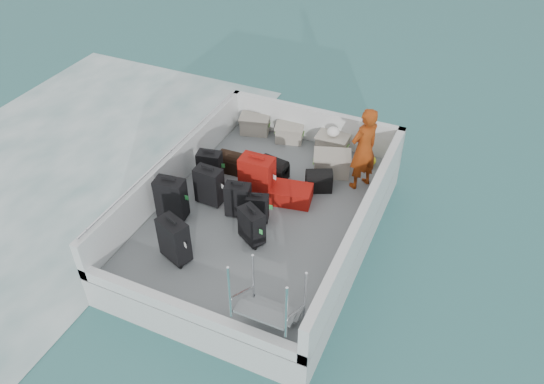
{
  "coord_description": "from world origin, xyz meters",
  "views": [
    {
      "loc": [
        2.97,
        -6.17,
        6.53
      ],
      "look_at": [
        0.14,
        0.1,
        1.0
      ],
      "focal_mm": 35.0,
      "sensor_mm": 36.0,
      "label": 1
    }
  ],
  "objects_px": {
    "crate_1": "(289,134)",
    "crate_3": "(332,164)",
    "suitcase_2": "(210,167)",
    "suitcase_3": "(174,240)",
    "passenger": "(364,149)",
    "suitcase_8": "(291,194)",
    "crate_2": "(332,145)",
    "suitcase_1": "(209,186)",
    "suitcase_0": "(171,199)",
    "suitcase_4": "(238,200)",
    "suitcase_6": "(252,226)",
    "crate_0": "(255,125)",
    "suitcase_5": "(257,177)",
    "suitcase_7": "(257,209)"
  },
  "relations": [
    {
      "from": "crate_0",
      "to": "crate_3",
      "type": "xyz_separation_m",
      "value": [
        1.9,
        -0.69,
        0.02
      ]
    },
    {
      "from": "suitcase_8",
      "to": "suitcase_1",
      "type": "bearing_deg",
      "value": 104.98
    },
    {
      "from": "suitcase_1",
      "to": "crate_2",
      "type": "bearing_deg",
      "value": 60.57
    },
    {
      "from": "suitcase_4",
      "to": "suitcase_0",
      "type": "bearing_deg",
      "value": -165.35
    },
    {
      "from": "crate_2",
      "to": "crate_1",
      "type": "bearing_deg",
      "value": 177.54
    },
    {
      "from": "suitcase_1",
      "to": "suitcase_5",
      "type": "xyz_separation_m",
      "value": [
        0.67,
        0.5,
        0.05
      ]
    },
    {
      "from": "suitcase_1",
      "to": "crate_3",
      "type": "bearing_deg",
      "value": 47.55
    },
    {
      "from": "suitcase_4",
      "to": "crate_0",
      "type": "xyz_separation_m",
      "value": [
        -0.86,
        2.44,
        -0.14
      ]
    },
    {
      "from": "suitcase_4",
      "to": "suitcase_5",
      "type": "xyz_separation_m",
      "value": [
        0.07,
        0.59,
        0.09
      ]
    },
    {
      "from": "suitcase_2",
      "to": "suitcase_3",
      "type": "relative_size",
      "value": 0.84
    },
    {
      "from": "suitcase_1",
      "to": "crate_2",
      "type": "xyz_separation_m",
      "value": [
        1.42,
        2.31,
        -0.17
      ]
    },
    {
      "from": "suitcase_8",
      "to": "crate_2",
      "type": "height_order",
      "value": "crate_2"
    },
    {
      "from": "suitcase_0",
      "to": "suitcase_4",
      "type": "height_order",
      "value": "suitcase_0"
    },
    {
      "from": "crate_1",
      "to": "crate_3",
      "type": "bearing_deg",
      "value": -31.25
    },
    {
      "from": "crate_1",
      "to": "crate_2",
      "type": "height_order",
      "value": "crate_2"
    },
    {
      "from": "suitcase_3",
      "to": "suitcase_7",
      "type": "xyz_separation_m",
      "value": [
        0.77,
        1.28,
        -0.11
      ]
    },
    {
      "from": "suitcase_6",
      "to": "crate_1",
      "type": "xyz_separation_m",
      "value": [
        -0.58,
        2.91,
        -0.14
      ]
    },
    {
      "from": "suitcase_0",
      "to": "crate_0",
      "type": "distance_m",
      "value": 2.94
    },
    {
      "from": "suitcase_1",
      "to": "suitcase_2",
      "type": "relative_size",
      "value": 1.13
    },
    {
      "from": "suitcase_1",
      "to": "crate_1",
      "type": "relative_size",
      "value": 1.31
    },
    {
      "from": "suitcase_8",
      "to": "crate_3",
      "type": "height_order",
      "value": "crate_3"
    },
    {
      "from": "suitcase_7",
      "to": "crate_3",
      "type": "xyz_separation_m",
      "value": [
        0.68,
        1.77,
        -0.06
      ]
    },
    {
      "from": "suitcase_3",
      "to": "suitcase_7",
      "type": "distance_m",
      "value": 1.5
    },
    {
      "from": "suitcase_3",
      "to": "passenger",
      "type": "distance_m",
      "value": 3.57
    },
    {
      "from": "suitcase_2",
      "to": "crate_1",
      "type": "height_order",
      "value": "suitcase_2"
    },
    {
      "from": "suitcase_0",
      "to": "crate_3",
      "type": "xyz_separation_m",
      "value": [
        2.01,
        2.25,
        -0.18
      ]
    },
    {
      "from": "suitcase_3",
      "to": "passenger",
      "type": "xyz_separation_m",
      "value": [
        2.03,
        2.91,
        0.42
      ]
    },
    {
      "from": "suitcase_4",
      "to": "suitcase_6",
      "type": "xyz_separation_m",
      "value": [
        0.48,
        -0.47,
        -0.01
      ]
    },
    {
      "from": "suitcase_7",
      "to": "crate_2",
      "type": "bearing_deg",
      "value": 61.72
    },
    {
      "from": "suitcase_8",
      "to": "crate_2",
      "type": "relative_size",
      "value": 1.22
    },
    {
      "from": "suitcase_0",
      "to": "suitcase_5",
      "type": "bearing_deg",
      "value": 38.74
    },
    {
      "from": "crate_3",
      "to": "passenger",
      "type": "height_order",
      "value": "passenger"
    },
    {
      "from": "suitcase_1",
      "to": "passenger",
      "type": "distance_m",
      "value": 2.73
    },
    {
      "from": "suitcase_0",
      "to": "suitcase_5",
      "type": "relative_size",
      "value": 0.96
    },
    {
      "from": "suitcase_7",
      "to": "crate_2",
      "type": "relative_size",
      "value": 0.88
    },
    {
      "from": "suitcase_3",
      "to": "suitcase_5",
      "type": "relative_size",
      "value": 0.92
    },
    {
      "from": "suitcase_0",
      "to": "crate_0",
      "type": "xyz_separation_m",
      "value": [
        0.11,
        2.94,
        -0.2
      ]
    },
    {
      "from": "crate_1",
      "to": "crate_3",
      "type": "height_order",
      "value": "crate_3"
    },
    {
      "from": "suitcase_0",
      "to": "suitcase_4",
      "type": "relative_size",
      "value": 1.22
    },
    {
      "from": "suitcase_3",
      "to": "crate_0",
      "type": "height_order",
      "value": "suitcase_3"
    },
    {
      "from": "suitcase_1",
      "to": "suitcase_3",
      "type": "height_order",
      "value": "suitcase_3"
    },
    {
      "from": "suitcase_6",
      "to": "suitcase_7",
      "type": "distance_m",
      "value": 0.47
    },
    {
      "from": "crate_3",
      "to": "suitcase_0",
      "type": "bearing_deg",
      "value": -131.85
    },
    {
      "from": "suitcase_0",
      "to": "passenger",
      "type": "bearing_deg",
      "value": 31.77
    },
    {
      "from": "suitcase_1",
      "to": "suitcase_4",
      "type": "relative_size",
      "value": 1.12
    },
    {
      "from": "crate_1",
      "to": "suitcase_8",
      "type": "bearing_deg",
      "value": -66.42
    },
    {
      "from": "suitcase_3",
      "to": "passenger",
      "type": "relative_size",
      "value": 0.46
    },
    {
      "from": "suitcase_4",
      "to": "suitcase_8",
      "type": "height_order",
      "value": "suitcase_4"
    },
    {
      "from": "suitcase_6",
      "to": "suitcase_8",
      "type": "height_order",
      "value": "suitcase_6"
    },
    {
      "from": "suitcase_5",
      "to": "crate_2",
      "type": "bearing_deg",
      "value": 66.14
    }
  ]
}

